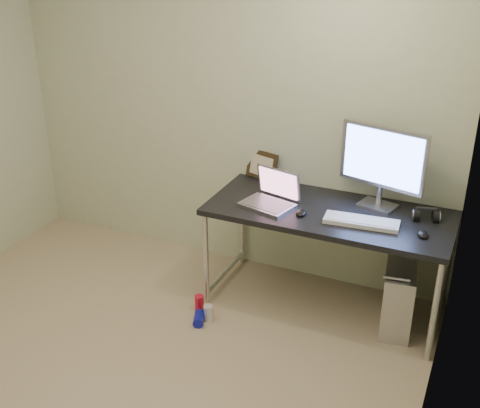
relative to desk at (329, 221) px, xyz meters
name	(u,v)px	position (x,y,z in m)	size (l,w,h in m)	color
floor	(101,390)	(-0.93, -1.39, -0.67)	(3.50, 3.50, 0.00)	tan
wall_back	(226,109)	(-0.93, 0.36, 0.58)	(3.50, 0.02, 2.50)	beige
wall_right	(437,271)	(0.82, -1.39, 0.58)	(0.02, 3.50, 2.50)	beige
desk	(329,221)	(0.00, 0.00, 0.00)	(1.64, 0.72, 0.75)	black
tower_computer	(398,297)	(0.52, -0.05, -0.44)	(0.26, 0.47, 0.49)	silver
cable_a	(403,250)	(0.47, 0.31, -0.27)	(0.01, 0.01, 0.70)	black
cable_b	(415,256)	(0.56, 0.29, -0.29)	(0.01, 0.01, 0.72)	black
can_red	(199,303)	(-0.78, -0.43, -0.61)	(0.07, 0.07, 0.12)	red
can_white	(208,313)	(-0.67, -0.51, -0.62)	(0.06, 0.06, 0.12)	silver
can_blue	(199,319)	(-0.71, -0.57, -0.64)	(0.07, 0.07, 0.13)	#1117A8
laptop	(272,196)	(-0.39, -0.06, 0.13)	(0.40, 0.35, 0.24)	#A9A8AF
monitor	(382,161)	(0.28, 0.20, 0.41)	(0.59, 0.23, 0.56)	#A9A8AF
keyboard	(361,222)	(0.24, -0.11, 0.09)	(0.47, 0.15, 0.03)	silver
mouse_right	(423,233)	(0.63, -0.11, 0.10)	(0.07, 0.11, 0.04)	black
mouse_left	(301,212)	(-0.15, -0.13, 0.10)	(0.07, 0.11, 0.04)	black
headphones	(426,216)	(0.61, 0.12, 0.11)	(0.18, 0.11, 0.11)	black
picture_frame	(262,165)	(-0.63, 0.33, 0.18)	(0.27, 0.03, 0.21)	black
webcam	(285,175)	(-0.42, 0.29, 0.16)	(0.04, 0.03, 0.11)	silver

